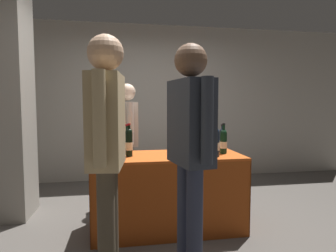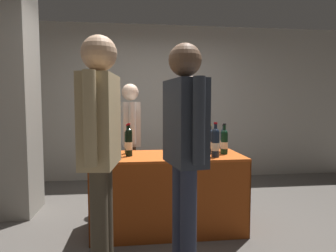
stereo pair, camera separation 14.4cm
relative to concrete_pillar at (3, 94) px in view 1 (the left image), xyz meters
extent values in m
plane|color=#514C47|center=(1.81, -0.66, -1.43)|extent=(12.00, 12.00, 0.00)
cube|color=#9E998E|center=(1.81, 1.47, -0.09)|extent=(7.60, 0.12, 2.67)
cube|color=gray|center=(0.00, 0.00, 0.00)|extent=(0.56, 0.56, 2.86)
cube|color=#B74C19|center=(1.81, -0.66, -0.65)|extent=(1.53, 0.66, 0.02)
cube|color=#963E14|center=(1.81, -0.98, -1.05)|extent=(1.53, 0.01, 0.76)
cube|color=#963E14|center=(1.81, -0.33, -1.05)|extent=(1.53, 0.01, 0.76)
cube|color=#963E14|center=(1.04, -0.66, -1.05)|extent=(0.01, 0.66, 0.76)
cube|color=#963E14|center=(2.57, -0.66, -1.05)|extent=(0.01, 0.66, 0.76)
cylinder|color=black|center=(2.40, -0.68, -0.53)|extent=(0.07, 0.07, 0.22)
sphere|color=black|center=(2.40, -0.68, -0.42)|extent=(0.07, 0.07, 0.07)
cylinder|color=black|center=(2.40, -0.68, -0.38)|extent=(0.03, 0.03, 0.09)
cylinder|color=black|center=(2.40, -0.68, -0.33)|extent=(0.03, 0.03, 0.02)
cylinder|color=beige|center=(2.40, -0.68, -0.55)|extent=(0.07, 0.07, 0.07)
cylinder|color=black|center=(1.39, -0.53, -0.53)|extent=(0.07, 0.07, 0.22)
sphere|color=black|center=(1.39, -0.53, -0.42)|extent=(0.06, 0.06, 0.06)
cylinder|color=black|center=(1.39, -0.53, -0.39)|extent=(0.03, 0.03, 0.08)
cylinder|color=maroon|center=(1.39, -0.53, -0.34)|extent=(0.03, 0.03, 0.02)
cylinder|color=beige|center=(1.39, -0.53, -0.55)|extent=(0.07, 0.07, 0.07)
cylinder|color=#38230F|center=(2.10, -0.81, -0.53)|extent=(0.08, 0.08, 0.23)
sphere|color=#38230F|center=(2.10, -0.81, -0.41)|extent=(0.08, 0.08, 0.08)
cylinder|color=#38230F|center=(2.10, -0.81, -0.37)|extent=(0.03, 0.03, 0.08)
cylinder|color=#B7932D|center=(2.10, -0.81, -0.32)|extent=(0.04, 0.04, 0.02)
cylinder|color=beige|center=(2.10, -0.81, -0.54)|extent=(0.08, 0.08, 0.07)
cylinder|color=black|center=(1.26, -0.70, -0.53)|extent=(0.07, 0.07, 0.22)
sphere|color=black|center=(1.26, -0.70, -0.43)|extent=(0.07, 0.07, 0.07)
cylinder|color=black|center=(1.26, -0.70, -0.39)|extent=(0.03, 0.03, 0.07)
cylinder|color=maroon|center=(1.26, -0.70, -0.35)|extent=(0.03, 0.03, 0.02)
cylinder|color=beige|center=(1.26, -0.70, -0.55)|extent=(0.07, 0.07, 0.07)
cylinder|color=#192333|center=(2.26, -0.84, -0.52)|extent=(0.08, 0.08, 0.25)
sphere|color=#192333|center=(2.26, -0.84, -0.39)|extent=(0.08, 0.08, 0.08)
cylinder|color=#192333|center=(2.26, -0.84, -0.35)|extent=(0.03, 0.03, 0.08)
cylinder|color=maroon|center=(2.26, -0.84, -0.30)|extent=(0.04, 0.04, 0.02)
cylinder|color=beige|center=(2.26, -0.84, -0.54)|extent=(0.08, 0.08, 0.08)
cylinder|color=#192333|center=(2.43, -0.55, -0.53)|extent=(0.07, 0.07, 0.22)
sphere|color=#192333|center=(2.43, -0.55, -0.42)|extent=(0.07, 0.07, 0.07)
cylinder|color=#192333|center=(2.43, -0.55, -0.39)|extent=(0.03, 0.03, 0.07)
cylinder|color=black|center=(2.43, -0.55, -0.35)|extent=(0.03, 0.03, 0.02)
cylinder|color=beige|center=(2.43, -0.55, -0.55)|extent=(0.07, 0.07, 0.07)
cylinder|color=#192333|center=(2.25, -0.65, -0.53)|extent=(0.07, 0.07, 0.23)
sphere|color=#192333|center=(2.25, -0.65, -0.41)|extent=(0.06, 0.06, 0.06)
cylinder|color=#192333|center=(2.25, -0.65, -0.38)|extent=(0.03, 0.03, 0.07)
cylinder|color=#B7932D|center=(2.25, -0.65, -0.34)|extent=(0.03, 0.03, 0.02)
cylinder|color=beige|center=(2.25, -0.65, -0.55)|extent=(0.07, 0.07, 0.07)
cylinder|color=black|center=(1.40, -0.69, -0.52)|extent=(0.07, 0.07, 0.25)
sphere|color=black|center=(1.40, -0.69, -0.39)|extent=(0.07, 0.07, 0.07)
cylinder|color=black|center=(1.40, -0.69, -0.36)|extent=(0.03, 0.03, 0.07)
cylinder|color=maroon|center=(1.40, -0.69, -0.32)|extent=(0.03, 0.03, 0.02)
cylinder|color=beige|center=(1.40, -0.69, -0.54)|extent=(0.07, 0.07, 0.08)
cylinder|color=silver|center=(1.19, -0.43, -0.64)|extent=(0.06, 0.06, 0.00)
cylinder|color=silver|center=(1.19, -0.43, -0.61)|extent=(0.01, 0.01, 0.06)
cone|color=silver|center=(1.19, -0.43, -0.55)|extent=(0.06, 0.06, 0.06)
cylinder|color=tan|center=(2.05, -0.66, -0.57)|extent=(0.10, 0.10, 0.14)
cylinder|color=#38722D|center=(2.06, -0.67, -0.43)|extent=(0.02, 0.06, 0.28)
ellipsoid|color=gold|center=(2.05, -0.70, -0.29)|extent=(0.03, 0.03, 0.05)
cylinder|color=#38722D|center=(2.04, -0.65, -0.43)|extent=(0.03, 0.03, 0.27)
ellipsoid|color=red|center=(2.03, -0.64, -0.30)|extent=(0.03, 0.03, 0.05)
cylinder|color=#38722D|center=(2.02, -0.65, -0.44)|extent=(0.02, 0.05, 0.26)
ellipsoid|color=red|center=(2.01, -0.67, -0.30)|extent=(0.03, 0.03, 0.05)
cube|color=silver|center=(1.91, -0.48, -0.57)|extent=(0.15, 0.06, 0.13)
cylinder|color=black|center=(2.20, 0.10, -1.01)|extent=(0.12, 0.12, 0.83)
cylinder|color=black|center=(2.19, -0.07, -1.01)|extent=(0.12, 0.12, 0.83)
cube|color=#4C6BB7|center=(2.19, 0.01, -0.30)|extent=(0.23, 0.45, 0.59)
sphere|color=beige|center=(2.19, 0.01, 0.12)|extent=(0.23, 0.23, 0.23)
cylinder|color=#4C6BB7|center=(2.20, 0.28, -0.28)|extent=(0.08, 0.08, 0.54)
cylinder|color=#4C6BB7|center=(2.18, -0.25, -0.28)|extent=(0.08, 0.08, 0.54)
cylinder|color=#4C4233|center=(1.40, 0.21, -1.04)|extent=(0.12, 0.12, 0.79)
cylinder|color=#4C4233|center=(1.42, 0.06, -1.04)|extent=(0.12, 0.12, 0.79)
cube|color=beige|center=(1.41, 0.14, -0.37)|extent=(0.25, 0.42, 0.56)
sphere|color=beige|center=(1.41, 0.14, 0.04)|extent=(0.22, 0.22, 0.22)
cylinder|color=beige|center=(1.38, 0.38, -0.34)|extent=(0.08, 0.08, 0.51)
cylinder|color=beige|center=(1.44, -0.11, -0.34)|extent=(0.08, 0.08, 0.51)
cylinder|color=#2D3347|center=(1.84, -1.61, -0.99)|extent=(0.12, 0.12, 0.87)
cylinder|color=#2D3347|center=(1.81, -1.44, -0.99)|extent=(0.12, 0.12, 0.87)
cube|color=#2D333D|center=(1.82, -1.52, -0.25)|extent=(0.28, 0.47, 0.62)
sphere|color=brown|center=(1.82, -1.52, 0.20)|extent=(0.24, 0.24, 0.24)
cylinder|color=#2D333D|center=(1.87, -1.78, -0.22)|extent=(0.08, 0.08, 0.57)
cylinder|color=#2D333D|center=(1.78, -1.26, -0.22)|extent=(0.08, 0.08, 0.57)
cylinder|color=#4C4233|center=(1.22, -1.65, -0.99)|extent=(0.12, 0.12, 0.89)
cylinder|color=#4C4233|center=(1.24, -1.48, -0.99)|extent=(0.12, 0.12, 0.89)
cube|color=tan|center=(1.23, -1.56, -0.23)|extent=(0.26, 0.46, 0.63)
sphere|color=tan|center=(1.23, -1.56, 0.23)|extent=(0.24, 0.24, 0.24)
cylinder|color=tan|center=(1.20, -1.83, -0.20)|extent=(0.08, 0.08, 0.58)
cylinder|color=tan|center=(1.26, -1.30, -0.20)|extent=(0.08, 0.08, 0.58)
camera|label=1|loc=(1.31, -3.55, -0.12)|focal=30.58mm
camera|label=2|loc=(1.46, -3.57, -0.12)|focal=30.58mm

